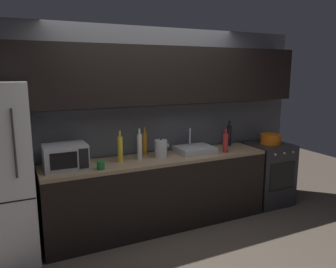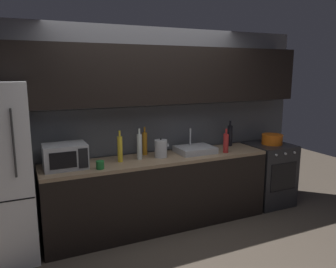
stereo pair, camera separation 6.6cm
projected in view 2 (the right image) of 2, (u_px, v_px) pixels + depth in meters
ground_plane at (194, 261)px, 3.45m from camera, size 10.00×10.00×0.00m
back_wall at (150, 103)px, 4.22m from camera, size 4.58×0.44×2.50m
counter_run at (160, 192)px, 4.16m from camera, size 2.84×0.60×0.90m
oven_range at (268, 174)px, 4.88m from camera, size 0.60×0.62×0.90m
microwave at (65, 156)px, 3.61m from camera, size 0.46×0.35×0.27m
sink_basin at (195, 149)px, 4.31m from camera, size 0.48×0.38×0.30m
kettle at (161, 148)px, 4.07m from camera, size 0.19×0.16×0.24m
wine_bottle_amber at (145, 143)px, 4.18m from camera, size 0.06×0.06×0.36m
wine_bottle_red at (226, 143)px, 4.30m from camera, size 0.07×0.07×0.32m
wine_bottle_clear at (139, 146)px, 3.97m from camera, size 0.06×0.06×0.38m
wine_bottle_yellow at (120, 149)px, 3.85m from camera, size 0.06×0.06×0.37m
wine_bottle_dark at (230, 135)px, 4.68m from camera, size 0.07×0.07×0.36m
mug_green at (100, 165)px, 3.59m from camera, size 0.09×0.09×0.09m
cooking_pot at (272, 139)px, 4.80m from camera, size 0.30×0.30×0.14m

